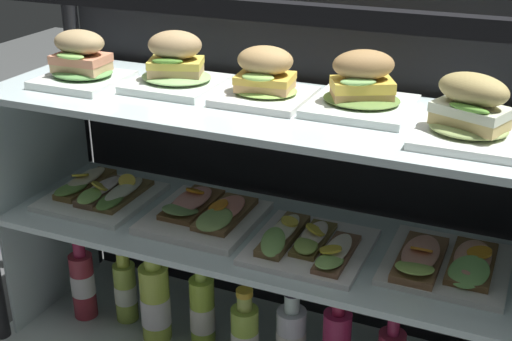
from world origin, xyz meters
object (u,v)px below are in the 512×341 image
object	(u,v)px
open_sandwich_tray_right_of_center	(308,244)
plated_roll_sandwich_mid_right	(176,68)
plated_roll_sandwich_center	(265,80)
juice_bottle_front_middle	(291,336)
juice_bottle_front_right_end	(125,290)
juice_bottle_back_right	(202,310)
plated_roll_sandwich_mid_left	(81,64)
juice_bottle_back_left	(155,302)
juice_bottle_back_center	(245,335)
plated_roll_sandwich_near_right_corner	(362,90)
open_sandwich_tray_near_left_corner	(205,213)
open_sandwich_tray_far_left	(101,192)
plated_roll_sandwich_near_left_corner	(470,116)
juice_bottle_front_left_end	(83,283)
open_sandwich_tray_far_right	(445,263)

from	to	relation	value
open_sandwich_tray_right_of_center	plated_roll_sandwich_mid_right	bearing A→B (deg)	168.78
plated_roll_sandwich_center	juice_bottle_front_middle	world-z (taller)	plated_roll_sandwich_center
juice_bottle_front_right_end	juice_bottle_back_right	xyz separation A→B (m)	(0.22, -0.00, 0.00)
plated_roll_sandwich_mid_left	juice_bottle_back_left	distance (m)	0.59
plated_roll_sandwich_mid_right	juice_bottle_back_center	world-z (taller)	plated_roll_sandwich_mid_right
plated_roll_sandwich_center	open_sandwich_tray_right_of_center	distance (m)	0.35
plated_roll_sandwich_near_right_corner	juice_bottle_back_center	distance (m)	0.63
open_sandwich_tray_near_left_corner	plated_roll_sandwich_mid_right	bearing A→B (deg)	157.99
plated_roll_sandwich_mid_right	open_sandwich_tray_right_of_center	distance (m)	0.47
juice_bottle_back_left	juice_bottle_front_middle	bearing A→B (deg)	5.24
open_sandwich_tray_right_of_center	juice_bottle_front_middle	size ratio (longest dim) A/B	1.18
plated_roll_sandwich_center	juice_bottle_front_right_end	bearing A→B (deg)	-173.92
open_sandwich_tray_far_left	juice_bottle_back_center	world-z (taller)	open_sandwich_tray_far_left
plated_roll_sandwich_near_left_corner	juice_bottle_front_left_end	distance (m)	1.05
plated_roll_sandwich_mid_left	juice_bottle_back_left	xyz separation A→B (m)	(0.16, -0.02, -0.56)
plated_roll_sandwich_near_left_corner	open_sandwich_tray_near_left_corner	size ratio (longest dim) A/B	0.74
plated_roll_sandwich_mid_left	plated_roll_sandwich_mid_right	world-z (taller)	plated_roll_sandwich_mid_right
plated_roll_sandwich_center	open_sandwich_tray_far_left	distance (m)	0.53
open_sandwich_tray_right_of_center	open_sandwich_tray_far_right	bearing A→B (deg)	7.68
plated_roll_sandwich_mid_right	juice_bottle_back_left	bearing A→B (deg)	-117.94
plated_roll_sandwich_mid_right	open_sandwich_tray_near_left_corner	world-z (taller)	plated_roll_sandwich_mid_right
plated_roll_sandwich_near_right_corner	open_sandwich_tray_right_of_center	bearing A→B (deg)	-133.21
plated_roll_sandwich_mid_right	plated_roll_sandwich_near_left_corner	xyz separation A→B (m)	(0.63, -0.08, 0.00)
plated_roll_sandwich_near_right_corner	juice_bottle_back_center	size ratio (longest dim) A/B	0.99
open_sandwich_tray_right_of_center	juice_bottle_back_center	world-z (taller)	open_sandwich_tray_right_of_center
juice_bottle_back_center	plated_roll_sandwich_near_right_corner	bearing A→B (deg)	23.43
plated_roll_sandwich_near_right_corner	juice_bottle_front_right_end	bearing A→B (deg)	-174.45
plated_roll_sandwich_near_right_corner	open_sandwich_tray_near_left_corner	size ratio (longest dim) A/B	0.81
plated_roll_sandwich_mid_right	juice_bottle_back_right	world-z (taller)	plated_roll_sandwich_mid_right
open_sandwich_tray_far_left	open_sandwich_tray_right_of_center	size ratio (longest dim) A/B	1.00
juice_bottle_back_center	juice_bottle_back_left	bearing A→B (deg)	179.40
plated_roll_sandwich_mid_right	plated_roll_sandwich_near_left_corner	distance (m)	0.63
plated_roll_sandwich_mid_right	plated_roll_sandwich_near_right_corner	size ratio (longest dim) A/B	0.95
plated_roll_sandwich_mid_right	plated_roll_sandwich_near_right_corner	bearing A→B (deg)	1.56
plated_roll_sandwich_center	plated_roll_sandwich_near_right_corner	size ratio (longest dim) A/B	0.92
plated_roll_sandwich_near_left_corner	open_sandwich_tray_right_of_center	xyz separation A→B (m)	(-0.29, 0.01, -0.33)
plated_roll_sandwich_mid_left	juice_bottle_front_middle	size ratio (longest dim) A/B	0.85
plated_roll_sandwich_center	juice_bottle_back_right	size ratio (longest dim) A/B	0.79
open_sandwich_tray_far_right	open_sandwich_tray_near_left_corner	bearing A→B (deg)	-179.90
plated_roll_sandwich_near_left_corner	plated_roll_sandwich_mid_left	bearing A→B (deg)	178.54
plated_roll_sandwich_mid_right	juice_bottle_front_left_end	xyz separation A→B (m)	(-0.26, -0.07, -0.57)
plated_roll_sandwich_near_left_corner	juice_bottle_back_right	distance (m)	0.81
open_sandwich_tray_right_of_center	juice_bottle_front_middle	world-z (taller)	open_sandwich_tray_right_of_center
open_sandwich_tray_near_left_corner	juice_bottle_back_right	bearing A→B (deg)	-124.00
plated_roll_sandwich_center	juice_bottle_front_left_end	size ratio (longest dim) A/B	0.79
open_sandwich_tray_far_left	open_sandwich_tray_far_right	world-z (taller)	same
open_sandwich_tray_far_right	juice_bottle_front_right_end	size ratio (longest dim) A/B	1.25
open_sandwich_tray_far_right	juice_bottle_front_right_end	world-z (taller)	open_sandwich_tray_far_right
juice_bottle_back_right	juice_bottle_front_middle	xyz separation A→B (m)	(0.23, -0.00, -0.00)
plated_roll_sandwich_center	juice_bottle_front_middle	distance (m)	0.59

